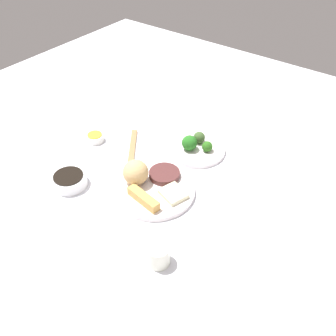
{
  "coord_description": "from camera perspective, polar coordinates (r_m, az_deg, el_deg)",
  "views": [
    {
      "loc": [
        -0.71,
        -0.59,
        0.85
      ],
      "look_at": [
        0.06,
        -0.02,
        0.06
      ],
      "focal_mm": 41.54,
      "sensor_mm": 36.0,
      "label": 1
    }
  ],
  "objects": [
    {
      "name": "main_plate",
      "position": [
        1.21,
        -2.0,
        -3.32
      ],
      "size": [
        0.25,
        0.25,
        0.02
      ],
      "primitive_type": "cylinder",
      "color": "white",
      "rests_on": "tabletop"
    },
    {
      "name": "spring_roll",
      "position": [
        1.15,
        -3.62,
        -4.48
      ],
      "size": [
        0.05,
        0.12,
        0.03
      ],
      "primitive_type": "cube",
      "rotation": [
        0.0,
        0.0,
        1.41
      ],
      "color": "gold",
      "rests_on": "main_plate"
    },
    {
      "name": "broccoli_floret_1",
      "position": [
        1.39,
        4.64,
        4.47
      ],
      "size": [
        0.04,
        0.04,
        0.04
      ],
      "primitive_type": "sphere",
      "color": "#3B582A",
      "rests_on": "broccoli_plate"
    },
    {
      "name": "chopsticks_pair",
      "position": [
        1.39,
        -5.24,
        3.01
      ],
      "size": [
        0.18,
        0.14,
        0.01
      ],
      "primitive_type": "cube",
      "rotation": [
        0.0,
        0.0,
        0.64
      ],
      "color": "#9C764A",
      "rests_on": "tabletop"
    },
    {
      "name": "sauce_ramekin_hot_mustard_liquid",
      "position": [
        1.44,
        -10.72,
        4.82
      ],
      "size": [
        0.05,
        0.05,
        0.0
      ],
      "primitive_type": "cylinder",
      "color": "yellow",
      "rests_on": "sauce_ramekin_hot_mustard"
    },
    {
      "name": "soy_sauce_bowl",
      "position": [
        1.27,
        -14.31,
        -1.8
      ],
      "size": [
        0.11,
        0.11,
        0.03
      ],
      "primitive_type": "cylinder",
      "color": "white",
      "rests_on": "tabletop"
    },
    {
      "name": "broccoli_floret_2",
      "position": [
        1.35,
        3.16,
        3.7
      ],
      "size": [
        0.05,
        0.05,
        0.05
      ],
      "primitive_type": "sphere",
      "color": "#236A1E",
      "rests_on": "broccoli_plate"
    },
    {
      "name": "teacup",
      "position": [
        1.02,
        -1.47,
        -12.59
      ],
      "size": [
        0.06,
        0.06,
        0.06
      ],
      "primitive_type": "cylinder",
      "color": "white",
      "rests_on": "tabletop"
    },
    {
      "name": "soy_sauce_bowl_liquid",
      "position": [
        1.26,
        -14.45,
        -1.14
      ],
      "size": [
        0.09,
        0.09,
        0.0
      ],
      "primitive_type": "cylinder",
      "color": "black",
      "rests_on": "soy_sauce_bowl"
    },
    {
      "name": "sauce_ramekin_hot_mustard",
      "position": [
        1.44,
        -10.65,
        4.34
      ],
      "size": [
        0.06,
        0.06,
        0.03
      ],
      "primitive_type": "cylinder",
      "color": "white",
      "rests_on": "tabletop"
    },
    {
      "name": "broccoli_floret_0",
      "position": [
        1.35,
        5.78,
        3.17
      ],
      "size": [
        0.04,
        0.04,
        0.04
      ],
      "primitive_type": "sphere",
      "color": "#2A641A",
      "rests_on": "broccoli_plate"
    },
    {
      "name": "rice_scoop",
      "position": [
        1.2,
        -4.77,
        -0.63
      ],
      "size": [
        0.08,
        0.08,
        0.08
      ],
      "primitive_type": "sphere",
      "color": "tan",
      "rests_on": "main_plate"
    },
    {
      "name": "broccoli_plate",
      "position": [
        1.38,
        4.24,
        2.71
      ],
      "size": [
        0.2,
        0.2,
        0.01
      ],
      "primitive_type": "cylinder",
      "color": "white",
      "rests_on": "tabletop"
    },
    {
      "name": "tabletop",
      "position": [
        1.25,
        -2.17,
        -2.78
      ],
      "size": [
        2.2,
        2.2,
        0.02
      ],
      "primitive_type": "cube",
      "color": "silver",
      "rests_on": "ground"
    },
    {
      "name": "crab_rangoon_wonton",
      "position": [
        1.18,
        0.78,
        -3.79
      ],
      "size": [
        0.09,
        0.09,
        0.01
      ],
      "primitive_type": "cube",
      "rotation": [
        0.0,
        0.0,
        -0.31
      ],
      "color": "beige",
      "rests_on": "main_plate"
    },
    {
      "name": "stir_fry_heap",
      "position": [
        1.24,
        -0.53,
        -0.91
      ],
      "size": [
        0.1,
        0.1,
        0.02
      ],
      "primitive_type": "cylinder",
      "color": "#4F2827",
      "rests_on": "main_plate"
    }
  ]
}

